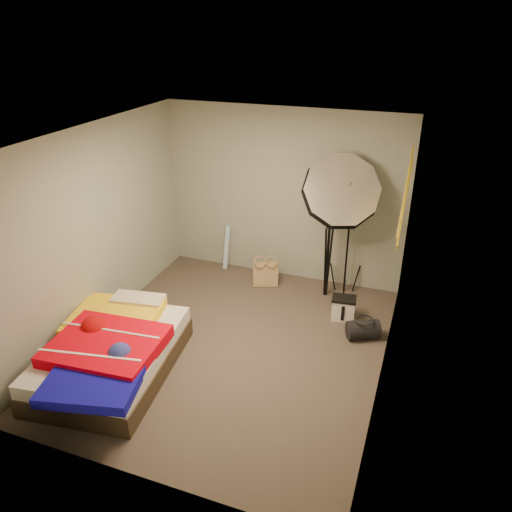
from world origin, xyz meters
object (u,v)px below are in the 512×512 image
at_px(duffel_bag, 363,330).
at_px(bed, 111,352).
at_px(wrapping_roll, 227,247).
at_px(photo_umbrella, 341,192).
at_px(camera_tripod, 328,253).
at_px(tote_bag, 266,274).
at_px(camera_case, 343,309).

height_order(duffel_bag, bed, bed).
xyz_separation_m(wrapping_roll, photo_umbrella, (1.75, -0.30, 1.19)).
bearing_deg(camera_tripod, wrapping_roll, 169.46).
bearing_deg(photo_umbrella, camera_tripod, -176.43).
xyz_separation_m(tote_bag, wrapping_roll, (-0.76, 0.33, 0.17)).
bearing_deg(duffel_bag, camera_tripod, 100.76).
distance_m(camera_case, duffel_bag, 0.47).
bearing_deg(camera_tripod, photo_umbrella, 3.57).
bearing_deg(duffel_bag, wrapping_roll, 126.25).
relative_size(camera_case, bed, 0.14).
height_order(wrapping_roll, camera_tripod, camera_tripod).
distance_m(camera_case, bed, 2.93).
relative_size(wrapping_roll, photo_umbrella, 0.32).
bearing_deg(wrapping_roll, tote_bag, -23.67).
relative_size(tote_bag, wrapping_roll, 0.52).
bearing_deg(wrapping_roll, photo_umbrella, -9.69).
distance_m(camera_case, camera_tripod, 0.81).
relative_size(duffel_bag, photo_umbrella, 0.18).
bearing_deg(camera_case, wrapping_roll, 149.83).
distance_m(tote_bag, photo_umbrella, 1.68).
xyz_separation_m(tote_bag, camera_tripod, (0.89, 0.03, 0.47)).
relative_size(camera_case, photo_umbrella, 0.13).
bearing_deg(tote_bag, bed, -131.89).
bearing_deg(camera_case, camera_tripod, 116.42).
distance_m(tote_bag, duffel_bag, 1.77).
distance_m(wrapping_roll, camera_case, 2.18).
bearing_deg(duffel_bag, tote_bag, 124.72).
bearing_deg(camera_tripod, duffel_bag, -52.46).
bearing_deg(tote_bag, camera_tripod, -19.26).
xyz_separation_m(camera_case, photo_umbrella, (-0.25, 0.53, 1.39)).
relative_size(duffel_bag, camera_tripod, 0.34).
bearing_deg(photo_umbrella, duffel_bag, -57.34).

